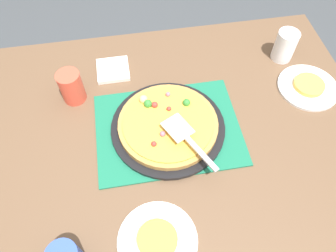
% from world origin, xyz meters
% --- Properties ---
extents(ground_plane, '(8.00, 8.00, 0.00)m').
position_xyz_m(ground_plane, '(0.00, 0.00, 0.00)').
color(ground_plane, '#3D4247').
extents(dining_table, '(1.40, 1.00, 0.75)m').
position_xyz_m(dining_table, '(0.00, 0.00, 0.64)').
color(dining_table, brown).
rests_on(dining_table, ground_plane).
extents(placemat, '(0.48, 0.36, 0.01)m').
position_xyz_m(placemat, '(0.00, 0.00, 0.75)').
color(placemat, '#196B4C').
rests_on(placemat, dining_table).
extents(pizza_pan, '(0.38, 0.38, 0.01)m').
position_xyz_m(pizza_pan, '(0.00, 0.00, 0.76)').
color(pizza_pan, black).
rests_on(pizza_pan, placemat).
extents(pizza, '(0.33, 0.33, 0.05)m').
position_xyz_m(pizza, '(0.00, -0.00, 0.78)').
color(pizza, '#B78442').
rests_on(pizza, pizza_pan).
extents(plate_near_left, '(0.22, 0.22, 0.01)m').
position_xyz_m(plate_near_left, '(0.09, 0.36, 0.76)').
color(plate_near_left, white).
rests_on(plate_near_left, dining_table).
extents(plate_far_right, '(0.22, 0.22, 0.01)m').
position_xyz_m(plate_far_right, '(-0.54, -0.09, 0.76)').
color(plate_far_right, white).
rests_on(plate_far_right, dining_table).
extents(served_slice_left, '(0.11, 0.11, 0.02)m').
position_xyz_m(served_slice_left, '(0.09, 0.36, 0.77)').
color(served_slice_left, gold).
rests_on(served_slice_left, plate_near_left).
extents(served_slice_right, '(0.11, 0.11, 0.02)m').
position_xyz_m(served_slice_right, '(-0.54, -0.09, 0.77)').
color(served_slice_right, '#EAB747').
rests_on(served_slice_right, plate_far_right).
extents(cup_far, '(0.08, 0.08, 0.12)m').
position_xyz_m(cup_far, '(0.31, -0.19, 0.81)').
color(cup_far, '#E04C38').
rests_on(cup_far, dining_table).
extents(cup_corner, '(0.08, 0.08, 0.12)m').
position_xyz_m(cup_corner, '(-0.50, -0.26, 0.81)').
color(cup_corner, white).
rests_on(cup_corner, dining_table).
extents(pizza_server, '(0.14, 0.22, 0.01)m').
position_xyz_m(pizza_server, '(-0.04, 0.09, 0.82)').
color(pizza_server, silver).
rests_on(pizza_server, pizza).
extents(napkin_stack, '(0.12, 0.12, 0.02)m').
position_xyz_m(napkin_stack, '(0.16, -0.30, 0.76)').
color(napkin_stack, white).
rests_on(napkin_stack, dining_table).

